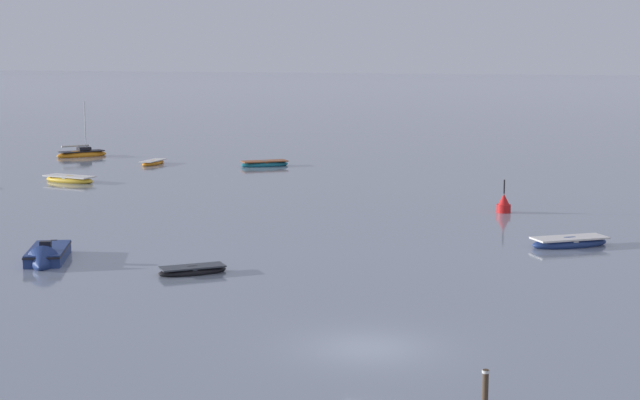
% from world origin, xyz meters
% --- Properties ---
extents(ground_plane, '(800.00, 800.00, 0.00)m').
position_xyz_m(ground_plane, '(0.00, 0.00, 0.00)').
color(ground_plane, gray).
extents(rowboat_moored_0, '(4.72, 2.15, 0.72)m').
position_xyz_m(rowboat_moored_0, '(-35.25, 34.86, 0.20)').
color(rowboat_moored_0, gold).
rests_on(rowboat_moored_0, ground).
extents(sailboat_moored_0, '(4.20, 4.99, 5.63)m').
position_xyz_m(sailboat_moored_0, '(-45.03, 51.75, 0.24)').
color(sailboat_moored_0, orange).
rests_on(sailboat_moored_0, ground).
extents(rowboat_moored_3, '(3.16, 3.00, 0.51)m').
position_xyz_m(rowboat_moored_3, '(-11.16, 8.55, 0.14)').
color(rowboat_moored_3, black).
rests_on(rowboat_moored_3, ground).
extents(rowboat_moored_5, '(4.40, 3.83, 0.69)m').
position_xyz_m(rowboat_moored_5, '(4.70, 21.26, 0.19)').
color(rowboat_moored_5, navy).
rests_on(rowboat_moored_5, ground).
extents(motorboat_moored_0, '(3.69, 5.16, 1.69)m').
position_xyz_m(motorboat_moored_0, '(-18.99, 8.26, 0.23)').
color(motorboat_moored_0, navy).
rests_on(motorboat_moored_0, ground).
extents(rowboat_moored_7, '(4.35, 3.97, 0.70)m').
position_xyz_m(rowboat_moored_7, '(-24.99, 50.17, 0.19)').
color(rowboat_moored_7, '#197084').
rests_on(rowboat_moored_7, ground).
extents(rowboat_moored_8, '(1.32, 3.59, 0.56)m').
position_xyz_m(rowboat_moored_8, '(-35.09, 48.02, 0.15)').
color(rowboat_moored_8, orange).
rests_on(rowboat_moored_8, ground).
extents(channel_buoy, '(0.90, 0.90, 2.30)m').
position_xyz_m(channel_buoy, '(-0.46, 31.30, 0.46)').
color(channel_buoy, red).
rests_on(channel_buoy, ground).
extents(mooring_post_near, '(0.22, 0.22, 1.36)m').
position_xyz_m(mooring_post_near, '(4.97, -4.76, 0.59)').
color(mooring_post_near, '#433323').
rests_on(mooring_post_near, ground).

